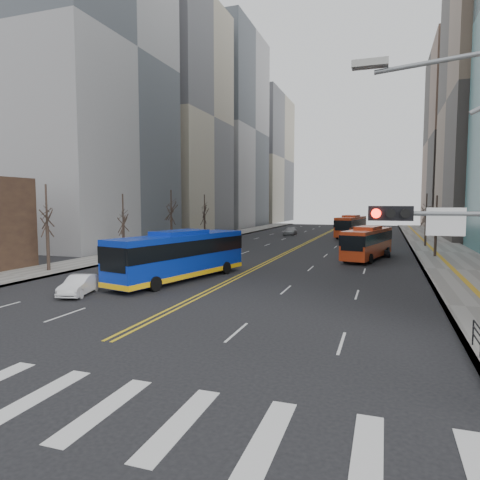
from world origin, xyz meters
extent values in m
plane|color=black|center=(0.00, 0.00, 0.00)|extent=(220.00, 220.00, 0.00)
cube|color=slate|center=(17.50, 45.00, 0.07)|extent=(7.00, 130.00, 0.15)
cube|color=slate|center=(-16.50, 45.00, 0.07)|extent=(5.00, 130.00, 0.15)
cube|color=silver|center=(1.18, 0.00, 0.01)|extent=(0.70, 4.00, 0.01)
cube|color=silver|center=(3.55, 0.00, 0.01)|extent=(0.70, 4.00, 0.01)
cube|color=silver|center=(5.91, 0.00, 0.01)|extent=(0.70, 4.00, 0.01)
cube|color=silver|center=(8.27, 0.00, 0.01)|extent=(0.70, 4.00, 0.01)
cube|color=silver|center=(10.64, 0.00, 0.01)|extent=(0.70, 4.00, 0.01)
cube|color=gold|center=(-0.20, 55.00, 0.01)|extent=(0.15, 100.00, 0.01)
cube|color=gold|center=(0.20, 55.00, 0.01)|extent=(0.15, 100.00, 0.01)
cube|color=gray|center=(-31.00, 40.00, 26.00)|extent=(22.00, 24.00, 52.00)
cube|color=gray|center=(-31.00, 66.00, 22.00)|extent=(22.00, 22.00, 44.00)
cube|color=gray|center=(-30.00, 93.00, 24.00)|extent=(20.00, 26.00, 48.00)
cube|color=gray|center=(-29.00, 125.00, 20.00)|extent=(18.00, 30.00, 40.00)
cube|color=brown|center=(29.00, 103.00, 21.00)|extent=(18.00, 30.00, 42.00)
cylinder|color=gray|center=(12.95, 2.00, 5.50)|extent=(4.50, 0.12, 0.12)
cube|color=black|center=(11.00, 2.00, 5.50)|extent=(1.10, 0.28, 0.38)
cylinder|color=#FF190C|center=(10.65, 1.84, 5.50)|extent=(0.24, 0.08, 0.24)
cylinder|color=black|center=(11.00, 1.84, 5.50)|extent=(0.24, 0.08, 0.24)
cylinder|color=black|center=(11.35, 1.84, 5.50)|extent=(0.24, 0.08, 0.24)
cube|color=silver|center=(12.30, 2.00, 5.30)|extent=(0.90, 0.06, 0.70)
cube|color=#999993|center=(10.40, 2.00, 9.30)|extent=(0.90, 0.35, 0.18)
cylinder|color=black|center=(14.30, 9.00, 0.65)|extent=(0.06, 0.06, 1.00)
cylinder|color=black|center=(-16.00, 19.00, 1.95)|extent=(0.28, 0.28, 3.90)
cylinder|color=black|center=(-16.00, 30.00, 1.80)|extent=(0.28, 0.28, 3.60)
cylinder|color=black|center=(-16.00, 41.00, 2.00)|extent=(0.28, 0.28, 4.00)
cylinder|color=black|center=(-16.00, 52.00, 1.90)|extent=(0.28, 0.28, 3.80)
cylinder|color=black|center=(16.00, 40.00, 1.75)|extent=(0.28, 0.28, 3.50)
cylinder|color=black|center=(16.00, 52.00, 1.88)|extent=(0.28, 0.28, 3.75)
cube|color=#0B29A6|center=(-3.64, 19.04, 1.90)|extent=(5.65, 13.21, 3.10)
cube|color=black|center=(-3.64, 19.04, 2.49)|extent=(5.71, 13.24, 1.10)
cube|color=#0B29A6|center=(-3.64, 19.04, 3.55)|extent=(3.16, 4.91, 0.40)
cube|color=#FFB90D|center=(-3.64, 19.04, 0.55)|extent=(5.71, 13.24, 0.35)
cylinder|color=black|center=(-5.92, 15.33, 0.50)|extent=(0.53, 1.04, 1.00)
cylinder|color=black|center=(-3.30, 14.70, 0.50)|extent=(0.53, 1.04, 1.00)
cylinder|color=black|center=(-3.98, 23.38, 0.50)|extent=(0.53, 1.04, 1.00)
cylinder|color=black|center=(-1.36, 22.75, 0.50)|extent=(0.53, 1.04, 1.00)
cube|color=#B73313|center=(9.21, 36.16, 1.74)|extent=(4.79, 11.02, 2.78)
cube|color=black|center=(9.21, 36.16, 2.29)|extent=(4.85, 11.06, 1.00)
cube|color=#B73313|center=(9.21, 36.16, 3.23)|extent=(2.75, 4.10, 0.40)
cylinder|color=black|center=(7.25, 33.08, 0.50)|extent=(0.52, 1.04, 1.00)
cylinder|color=black|center=(9.63, 32.53, 0.50)|extent=(0.52, 1.04, 1.00)
cylinder|color=black|center=(8.79, 39.79, 0.50)|extent=(0.52, 1.04, 1.00)
cylinder|color=black|center=(11.17, 39.24, 0.50)|extent=(0.52, 1.04, 1.00)
cube|color=#B73313|center=(5.33, 65.35, 1.94)|extent=(4.47, 12.37, 3.17)
cube|color=black|center=(5.33, 65.35, 2.53)|extent=(4.53, 12.40, 1.13)
cube|color=#B73313|center=(5.33, 65.35, 3.62)|extent=(2.79, 4.51, 0.40)
cylinder|color=black|center=(3.41, 61.72, 0.50)|extent=(0.44, 1.03, 1.00)
cylinder|color=black|center=(6.14, 61.32, 0.50)|extent=(0.44, 1.03, 1.00)
cylinder|color=black|center=(4.53, 69.38, 0.50)|extent=(0.44, 1.03, 1.00)
cylinder|color=black|center=(7.25, 68.99, 0.50)|extent=(0.44, 1.03, 1.00)
imported|color=silver|center=(-7.29, 12.25, 0.63)|extent=(2.24, 4.01, 1.25)
imported|color=black|center=(10.48, 39.91, 0.75)|extent=(2.09, 4.53, 1.50)
imported|color=gray|center=(-5.56, 67.17, 0.71)|extent=(2.02, 4.89, 1.41)
imported|color=black|center=(8.84, 76.40, 0.59)|extent=(2.85, 4.56, 1.18)
camera|label=1|loc=(10.88, -9.68, 5.75)|focal=32.00mm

